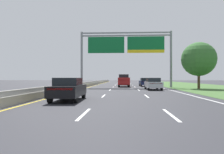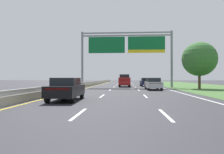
{
  "view_description": "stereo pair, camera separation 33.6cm",
  "coord_description": "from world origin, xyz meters",
  "views": [
    {
      "loc": [
        -0.17,
        1.59,
        1.56
      ],
      "look_at": [
        -1.61,
        28.85,
        1.68
      ],
      "focal_mm": 33.33,
      "sensor_mm": 36.0,
      "label": 1
    },
    {
      "loc": [
        0.17,
        1.61,
        1.56
      ],
      "look_at": [
        -1.61,
        28.85,
        1.68
      ],
      "focal_mm": 33.33,
      "sensor_mm": 36.0,
      "label": 2
    }
  ],
  "objects": [
    {
      "name": "pickup_truck_red",
      "position": [
        -0.03,
        38.51,
        1.07
      ],
      "size": [
        2.04,
        5.41,
        2.2
      ],
      "rotation": [
        0.0,
        0.0,
        1.58
      ],
      "color": "maroon",
      "rests_on": "ground"
    },
    {
      "name": "car_black_left_lane_sedan",
      "position": [
        -3.92,
        15.73,
        0.82
      ],
      "size": [
        1.94,
        4.45,
        1.57
      ],
      "rotation": [
        0.0,
        0.0,
        1.6
      ],
      "color": "black",
      "rests_on": "ground"
    },
    {
      "name": "grass_verge_right",
      "position": [
        13.95,
        35.0,
        0.01
      ],
      "size": [
        14.0,
        110.0,
        0.02
      ],
      "primitive_type": "cube",
      "color": "#3D602D",
      "rests_on": "ground"
    },
    {
      "name": "ground_plane",
      "position": [
        0.0,
        35.0,
        0.0
      ],
      "size": [
        220.0,
        220.0,
        0.0
      ],
      "primitive_type": "plane",
      "color": "#2B2B30"
    },
    {
      "name": "lane_striping",
      "position": [
        0.0,
        34.54,
        0.0
      ],
      "size": [
        11.96,
        106.0,
        0.01
      ],
      "color": "white",
      "rests_on": "ground"
    },
    {
      "name": "median_barrier_concrete",
      "position": [
        -6.6,
        35.0,
        0.35
      ],
      "size": [
        0.6,
        110.0,
        0.85
      ],
      "color": "#99968E",
      "rests_on": "ground"
    },
    {
      "name": "car_silver_right_lane_sedan",
      "position": [
        3.78,
        29.08,
        0.82
      ],
      "size": [
        1.89,
        4.43,
        1.57
      ],
      "rotation": [
        0.0,
        0.0,
        1.59
      ],
      "color": "#B2B5BA",
      "rests_on": "ground"
    },
    {
      "name": "roadside_tree_mid",
      "position": [
        10.69,
        31.95,
        4.25
      ],
      "size": [
        4.86,
        4.86,
        6.69
      ],
      "color": "#4C3823",
      "rests_on": "ground"
    },
    {
      "name": "car_navy_right_lane_sedan",
      "position": [
        3.87,
        40.44,
        0.82
      ],
      "size": [
        1.88,
        4.43,
        1.57
      ],
      "rotation": [
        0.0,
        0.0,
        1.59
      ],
      "color": "#161E47",
      "rests_on": "ground"
    },
    {
      "name": "overhead_sign_gantry",
      "position": [
        0.3,
        35.76,
        6.58
      ],
      "size": [
        15.06,
        0.42,
        9.24
      ],
      "color": "gray",
      "rests_on": "ground"
    },
    {
      "name": "car_darkgreen_centre_lane_suv",
      "position": [
        0.11,
        48.26,
        1.1
      ],
      "size": [
        2.0,
        4.74,
        2.11
      ],
      "rotation": [
        0.0,
        0.0,
        1.55
      ],
      "color": "#193D23",
      "rests_on": "ground"
    }
  ]
}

